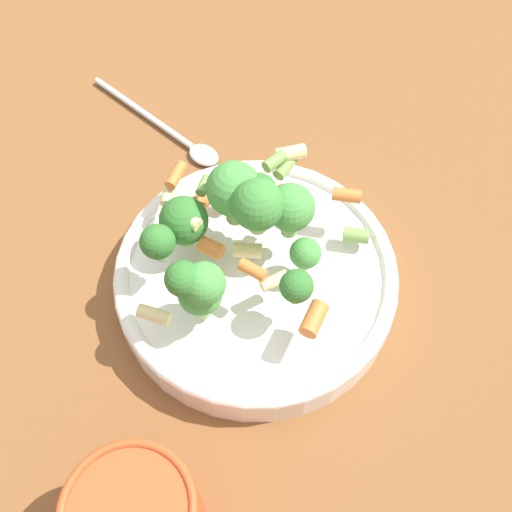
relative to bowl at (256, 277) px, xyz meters
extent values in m
plane|color=brown|center=(0.00, 0.00, -0.02)|extent=(3.00, 3.00, 0.00)
cylinder|color=white|center=(0.00, 0.00, 0.00)|extent=(0.25, 0.25, 0.03)
torus|color=white|center=(0.00, 0.00, 0.01)|extent=(0.25, 0.25, 0.01)
cylinder|color=#8CB766|center=(0.04, 0.05, 0.03)|extent=(0.01, 0.01, 0.02)
sphere|color=#479342|center=(0.04, 0.05, 0.05)|extent=(0.04, 0.04, 0.04)
cylinder|color=#8CB766|center=(-0.04, 0.00, 0.03)|extent=(0.01, 0.01, 0.01)
sphere|color=#479342|center=(-0.04, 0.00, 0.05)|extent=(0.03, 0.03, 0.03)
cylinder|color=#8CB766|center=(-0.03, -0.02, 0.05)|extent=(0.01, 0.01, 0.02)
sphere|color=#479342|center=(-0.03, -0.02, 0.08)|extent=(0.04, 0.04, 0.04)
cylinder|color=#8CB766|center=(0.05, 0.05, 0.07)|extent=(0.01, 0.01, 0.01)
sphere|color=#33722D|center=(0.05, 0.05, 0.08)|extent=(0.03, 0.03, 0.03)
cylinder|color=#8CB766|center=(0.04, 0.05, 0.05)|extent=(0.01, 0.01, 0.02)
sphere|color=#479342|center=(0.04, 0.05, 0.08)|extent=(0.03, 0.03, 0.03)
cylinder|color=#8CB766|center=(-0.02, -0.02, 0.07)|extent=(0.01, 0.01, 0.01)
sphere|color=#479342|center=(-0.02, -0.02, 0.08)|extent=(0.03, 0.03, 0.03)
cylinder|color=#8CB766|center=(0.06, -0.02, 0.03)|extent=(0.01, 0.01, 0.01)
sphere|color=#33722D|center=(0.06, -0.02, 0.06)|extent=(0.04, 0.04, 0.04)
cylinder|color=#8CB766|center=(0.00, -0.02, 0.06)|extent=(0.02, 0.02, 0.01)
sphere|color=#3D8438|center=(0.00, -0.02, 0.09)|extent=(0.04, 0.04, 0.04)
cylinder|color=#8CB766|center=(-0.04, 0.04, 0.05)|extent=(0.01, 0.01, 0.01)
sphere|color=#33722D|center=(-0.04, 0.04, 0.07)|extent=(0.03, 0.03, 0.03)
cylinder|color=#8CB766|center=(0.02, -0.04, 0.05)|extent=(0.02, 0.02, 0.02)
sphere|color=#479342|center=(0.02, -0.04, 0.08)|extent=(0.05, 0.05, 0.05)
cylinder|color=#8CB766|center=(0.00, -0.04, 0.06)|extent=(0.01, 0.01, 0.01)
sphere|color=#33722D|center=(0.00, -0.04, 0.08)|extent=(0.03, 0.03, 0.03)
cylinder|color=#8CB766|center=(0.08, 0.01, 0.05)|extent=(0.01, 0.01, 0.01)
sphere|color=#33722D|center=(0.08, 0.01, 0.07)|extent=(0.03, 0.03, 0.03)
cylinder|color=orange|center=(0.04, 0.00, 0.04)|extent=(0.02, 0.02, 0.01)
cylinder|color=beige|center=(0.06, -0.01, 0.07)|extent=(0.03, 0.02, 0.01)
cylinder|color=beige|center=(0.08, 0.07, 0.04)|extent=(0.03, 0.02, 0.01)
cylinder|color=#729E4C|center=(0.05, 0.05, 0.05)|extent=(0.03, 0.03, 0.01)
cylinder|color=#729E4C|center=(-0.02, -0.09, 0.05)|extent=(0.02, 0.03, 0.01)
cylinder|color=beige|center=(-0.02, 0.03, 0.05)|extent=(0.02, 0.02, 0.01)
cylinder|color=beige|center=(-0.02, -0.10, 0.06)|extent=(0.03, 0.02, 0.01)
cylinder|color=beige|center=(0.01, -0.01, 0.03)|extent=(0.03, 0.01, 0.01)
cylinder|color=orange|center=(0.08, -0.07, 0.06)|extent=(0.02, 0.03, 0.01)
cylinder|color=orange|center=(-0.07, -0.06, 0.06)|extent=(0.03, 0.01, 0.01)
cylinder|color=orange|center=(0.05, -0.06, 0.03)|extent=(0.03, 0.03, 0.01)
cylinder|color=#729E4C|center=(-0.01, -0.08, 0.06)|extent=(0.02, 0.02, 0.01)
cylinder|color=beige|center=(0.02, -0.08, 0.03)|extent=(0.03, 0.03, 0.01)
cylinder|color=#729E4C|center=(-0.09, -0.03, 0.03)|extent=(0.02, 0.02, 0.01)
cylinder|color=orange|center=(0.00, 0.03, 0.06)|extent=(0.03, 0.02, 0.01)
cylinder|color=orange|center=(-0.02, -0.07, 0.03)|extent=(0.02, 0.02, 0.01)
cylinder|color=#729E4C|center=(0.05, -0.05, 0.06)|extent=(0.01, 0.02, 0.01)
cylinder|color=#729E4C|center=(0.02, -0.07, 0.04)|extent=(0.02, 0.02, 0.01)
cylinder|color=orange|center=(0.01, -0.03, 0.05)|extent=(0.02, 0.01, 0.01)
cylinder|color=orange|center=(-0.02, -0.03, 0.06)|extent=(0.02, 0.03, 0.01)
cylinder|color=orange|center=(-0.05, 0.06, 0.05)|extent=(0.02, 0.03, 0.01)
cylinder|color=beige|center=(0.08, -0.05, 0.05)|extent=(0.01, 0.03, 0.01)
torus|color=#CC4C23|center=(0.06, 0.21, 0.07)|extent=(0.09, 0.09, 0.01)
cylinder|color=silver|center=(0.15, -0.21, -0.02)|extent=(0.13, 0.10, 0.01)
ellipsoid|color=silver|center=(0.07, -0.16, -0.02)|extent=(0.04, 0.04, 0.01)
camera|label=1|loc=(-0.02, 0.27, 0.47)|focal=42.00mm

